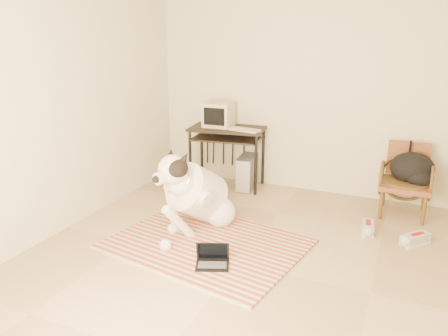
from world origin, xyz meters
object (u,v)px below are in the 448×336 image
Objects in this scene: pc_tower at (247,172)px; backpack at (413,170)px; crt_monitor at (219,114)px; rattan_chair at (406,180)px; laptop at (212,259)px; computer_desk at (227,136)px; dog at (197,195)px.

backpack is (2.06, -0.09, 0.32)m from pc_tower.
crt_monitor reaches higher than rattan_chair.
crt_monitor reaches higher than laptop.
laptop is at bearing -77.56° from pc_tower.
crt_monitor is 0.87m from pc_tower.
backpack is (2.47, -0.08, -0.44)m from crt_monitor.
computer_desk is at bearing 109.75° from laptop.
pc_tower is at bearing 10.09° from computer_desk.
pc_tower is 0.61× the size of rattan_chair.
laptop is (0.49, -0.68, -0.31)m from dog.
crt_monitor reaches higher than dog.
rattan_chair reaches higher than pc_tower.
backpack is (2.33, -0.04, -0.16)m from computer_desk.
rattan_chair is (1.53, 2.01, 0.34)m from laptop.
rattan_chair is at bearing 33.38° from dog.
computer_desk is 2.28m from rattan_chair.
rattan_chair reaches higher than backpack.
laptop is 2.28m from computer_desk.
computer_desk is at bearing 178.91° from backpack.
backpack is at bearing 32.65° from dog.
pc_tower is at bearing 1.82° from crt_monitor.
computer_desk is at bearing -169.91° from pc_tower.
rattan_chair is (2.27, -0.05, -0.30)m from computer_desk.
computer_desk is 0.56m from pc_tower.
dog is 1.59m from crt_monitor.
crt_monitor is (-0.13, 0.04, 0.28)m from computer_desk.
computer_desk is 1.28× the size of rattan_chair.
computer_desk is at bearing 178.73° from rattan_chair.
dog is 1.44m from computer_desk.
laptop is 2.16m from pc_tower.
computer_desk is 2.34m from backpack.
crt_monitor reaches higher than backpack.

